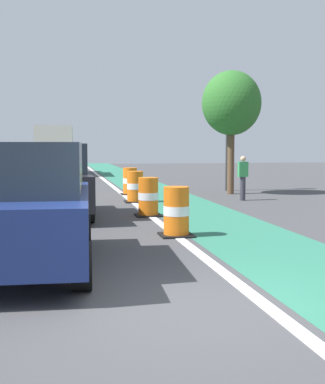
# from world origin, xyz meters

# --- Properties ---
(ground_plane) EXTENTS (100.00, 100.00, 0.00)m
(ground_plane) POSITION_xyz_m (0.00, 0.00, 0.00)
(ground_plane) COLOR #424244
(bike_lane_strip) EXTENTS (2.50, 80.00, 0.01)m
(bike_lane_strip) POSITION_xyz_m (2.40, 12.00, 0.00)
(bike_lane_strip) COLOR #2D755B
(bike_lane_strip) RESTS_ON ground
(lane_divider_stripe) EXTENTS (0.20, 80.00, 0.01)m
(lane_divider_stripe) POSITION_xyz_m (0.90, 12.00, 0.01)
(lane_divider_stripe) COLOR silver
(lane_divider_stripe) RESTS_ON ground
(parked_suv_nearest) EXTENTS (2.11, 4.69, 2.04)m
(parked_suv_nearest) POSITION_xyz_m (-2.07, 2.52, 1.04)
(parked_suv_nearest) COLOR navy
(parked_suv_nearest) RESTS_ON ground
(parked_suv_second) EXTENTS (2.02, 4.65, 2.04)m
(parked_suv_second) POSITION_xyz_m (-1.75, 8.71, 1.04)
(parked_suv_second) COLOR black
(parked_suv_second) RESTS_ON ground
(traffic_barrel_front) EXTENTS (0.73, 0.73, 1.09)m
(traffic_barrel_front) POSITION_xyz_m (0.90, 5.02, 0.53)
(traffic_barrel_front) COLOR orange
(traffic_barrel_front) RESTS_ON ground
(traffic_barrel_mid) EXTENTS (0.73, 0.73, 1.09)m
(traffic_barrel_mid) POSITION_xyz_m (0.84, 8.35, 0.53)
(traffic_barrel_mid) COLOR orange
(traffic_barrel_mid) RESTS_ON ground
(traffic_barrel_back) EXTENTS (0.73, 0.73, 1.09)m
(traffic_barrel_back) POSITION_xyz_m (0.98, 11.96, 0.53)
(traffic_barrel_back) COLOR orange
(traffic_barrel_back) RESTS_ON ground
(traffic_barrel_far) EXTENTS (0.73, 0.73, 1.09)m
(traffic_barrel_far) POSITION_xyz_m (1.17, 14.77, 0.53)
(traffic_barrel_far) COLOR orange
(traffic_barrel_far) RESTS_ON ground
(delivery_truck_down_block) EXTENTS (2.57, 7.67, 3.23)m
(delivery_truck_down_block) POSITION_xyz_m (-1.86, 30.32, 1.85)
(delivery_truck_down_block) COLOR silver
(delivery_truck_down_block) RESTS_ON ground
(traffic_light_corner) EXTENTS (0.41, 0.32, 5.10)m
(traffic_light_corner) POSITION_xyz_m (5.61, 15.80, 3.50)
(traffic_light_corner) COLOR #2D2D2D
(traffic_light_corner) RESTS_ON ground
(pedestrian_crossing) EXTENTS (0.34, 0.20, 1.61)m
(pedestrian_crossing) POSITION_xyz_m (4.89, 11.79, 0.86)
(pedestrian_crossing) COLOR #33333D
(pedestrian_crossing) RESTS_ON ground
(street_tree_sidewalk) EXTENTS (2.40, 2.40, 5.00)m
(street_tree_sidewalk) POSITION_xyz_m (5.26, 14.28, 3.67)
(street_tree_sidewalk) COLOR brown
(street_tree_sidewalk) RESTS_ON ground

